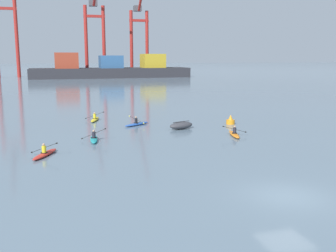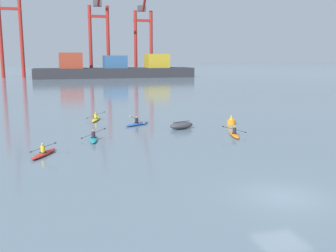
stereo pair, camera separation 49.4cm
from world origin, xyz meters
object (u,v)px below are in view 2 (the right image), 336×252
(container_barge, at_px, (115,69))
(kayak_yellow, at_px, (96,119))
(gantry_crane_west_mid, at_px, (99,29))
(kayak_red, at_px, (44,153))
(kayak_blue, at_px, (137,124))
(gantry_crane_west, at_px, (10,23))
(channel_buoy, at_px, (231,121))
(kayak_orange, at_px, (234,134))
(gantry_crane_east_mid, at_px, (144,29))
(capsized_dinghy, at_px, (181,125))
(kayak_teal, at_px, (93,138))

(container_barge, bearing_deg, kayak_yellow, -99.03)
(gantry_crane_west_mid, bearing_deg, kayak_red, -97.68)
(kayak_red, relative_size, kayak_blue, 1.06)
(gantry_crane_west, bearing_deg, channel_buoy, -72.79)
(container_barge, distance_m, kayak_yellow, 90.65)
(container_barge, relative_size, kayak_orange, 15.31)
(kayak_red, bearing_deg, kayak_yellow, 71.34)
(gantry_crane_west, relative_size, kayak_orange, 10.95)
(gantry_crane_west_mid, xyz_separation_m, gantry_crane_east_mid, (16.62, 3.30, 0.42))
(kayak_red, xyz_separation_m, kayak_orange, (16.29, 2.82, -0.00))
(gantry_crane_east_mid, relative_size, kayak_orange, 10.85)
(container_barge, height_order, channel_buoy, container_barge)
(container_barge, xyz_separation_m, gantry_crane_east_mid, (12.56, 11.62, 14.16))
(capsized_dinghy, bearing_deg, gantry_crane_east_mid, 80.03)
(container_barge, height_order, gantry_crane_west_mid, gantry_crane_west_mid)
(channel_buoy, relative_size, kayak_red, 0.30)
(container_barge, relative_size, kayak_blue, 16.78)
(kayak_blue, bearing_deg, kayak_yellow, 131.87)
(gantry_crane_west, distance_m, capsized_dinghy, 110.84)
(gantry_crane_west, distance_m, kayak_yellow, 101.97)
(channel_buoy, distance_m, kayak_red, 20.53)
(gantry_crane_east_mid, xyz_separation_m, kayak_yellow, (-26.79, -101.11, -16.76))
(gantry_crane_west_mid, relative_size, capsized_dinghy, 11.32)
(gantry_crane_east_mid, distance_m, kayak_yellow, 105.94)
(capsized_dinghy, bearing_deg, gantry_crane_west, 104.07)
(container_barge, xyz_separation_m, kayak_blue, (-10.36, -93.81, -2.61))
(channel_buoy, height_order, kayak_orange, channel_buoy)
(kayak_orange, bearing_deg, gantry_crane_west_mid, 90.56)
(kayak_teal, bearing_deg, kayak_blue, 51.58)
(gantry_crane_west_mid, relative_size, kayak_orange, 9.22)
(gantry_crane_west, distance_m, kayak_orange, 116.12)
(channel_buoy, distance_m, kayak_teal, 15.35)
(kayak_orange, height_order, kayak_blue, same)
(gantry_crane_west, relative_size, kayak_red, 11.36)
(channel_buoy, bearing_deg, kayak_orange, -111.92)
(channel_buoy, relative_size, kayak_orange, 0.29)
(gantry_crane_west, height_order, gantry_crane_east_mid, gantry_crane_west)
(channel_buoy, bearing_deg, kayak_teal, -163.59)
(kayak_yellow, bearing_deg, kayak_orange, -47.14)
(gantry_crane_west, relative_size, gantry_crane_east_mid, 1.01)
(gantry_crane_west_mid, height_order, gantry_crane_east_mid, gantry_crane_east_mid)
(kayak_yellow, bearing_deg, kayak_red, -108.66)
(kayak_orange, bearing_deg, kayak_teal, 173.19)
(gantry_crane_west_mid, height_order, kayak_yellow, gantry_crane_west_mid)
(gantry_crane_west, bearing_deg, kayak_blue, -77.51)
(container_barge, xyz_separation_m, channel_buoy, (-0.65, -95.79, -2.42))
(kayak_teal, relative_size, kayak_orange, 1.00)
(kayak_orange, distance_m, kayak_yellow, 16.53)
(gantry_crane_west_mid, relative_size, kayak_yellow, 9.25)
(channel_buoy, relative_size, kayak_blue, 0.32)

